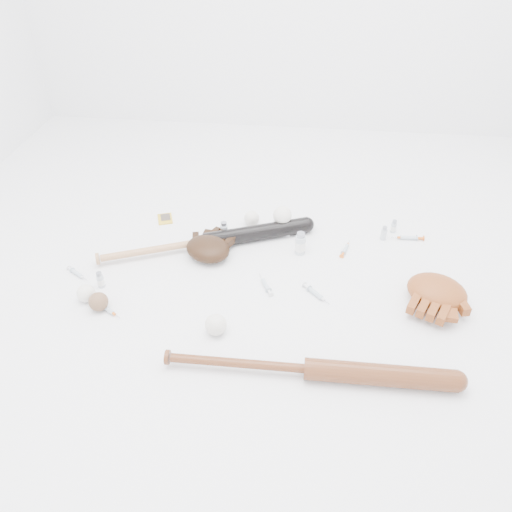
# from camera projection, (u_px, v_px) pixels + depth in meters

# --- Properties ---
(bat_dark) EXTENTS (0.92, 0.43, 0.07)m
(bat_dark) POSITION_uv_depth(u_px,v_px,m) (206.00, 241.00, 2.12)
(bat_dark) COLOR black
(bat_dark) RESTS_ON ground
(bat_wood) EXTENTS (0.97, 0.08, 0.07)m
(bat_wood) POSITION_uv_depth(u_px,v_px,m) (308.00, 369.00, 1.58)
(bat_wood) COLOR brown
(bat_wood) RESTS_ON ground
(glove_dark) EXTENTS (0.31, 0.31, 0.08)m
(glove_dark) POSITION_uv_depth(u_px,v_px,m) (208.00, 248.00, 2.07)
(glove_dark) COLOR black
(glove_dark) RESTS_ON ground
(glove_tan) EXTENTS (0.35, 0.35, 0.09)m
(glove_tan) POSITION_uv_depth(u_px,v_px,m) (437.00, 291.00, 1.85)
(glove_tan) COLOR brown
(glove_tan) RESTS_ON ground
(trading_card) EXTENTS (0.09, 0.11, 0.00)m
(trading_card) POSITION_uv_depth(u_px,v_px,m) (165.00, 219.00, 2.32)
(trading_card) COLOR gold
(trading_card) RESTS_ON ground
(pedestal) EXTENTS (0.08, 0.08, 0.04)m
(pedestal) POSITION_uv_depth(u_px,v_px,m) (282.00, 227.00, 2.23)
(pedestal) COLOR white
(pedestal) RESTS_ON ground
(baseball_on_pedestal) EXTENTS (0.08, 0.08, 0.08)m
(baseball_on_pedestal) POSITION_uv_depth(u_px,v_px,m) (282.00, 215.00, 2.19)
(baseball_on_pedestal) COLOR white
(baseball_on_pedestal) RESTS_ON pedestal
(baseball_left) EXTENTS (0.07, 0.07, 0.07)m
(baseball_left) POSITION_uv_depth(u_px,v_px,m) (86.00, 293.00, 1.86)
(baseball_left) COLOR white
(baseball_left) RESTS_ON ground
(baseball_upper) EXTENTS (0.07, 0.07, 0.07)m
(baseball_upper) POSITION_uv_depth(u_px,v_px,m) (252.00, 218.00, 2.26)
(baseball_upper) COLOR white
(baseball_upper) RESTS_ON ground
(baseball_mid) EXTENTS (0.08, 0.08, 0.08)m
(baseball_mid) POSITION_uv_depth(u_px,v_px,m) (216.00, 325.00, 1.73)
(baseball_mid) COLOR white
(baseball_mid) RESTS_ON ground
(baseball_aged) EXTENTS (0.07, 0.07, 0.07)m
(baseball_aged) POSITION_uv_depth(u_px,v_px,m) (98.00, 302.00, 1.83)
(baseball_aged) COLOR brown
(baseball_aged) RESTS_ON ground
(syringe_0) EXTENTS (0.13, 0.09, 0.02)m
(syringe_0) POSITION_uv_depth(u_px,v_px,m) (77.00, 273.00, 2.00)
(syringe_0) COLOR #ADBCC6
(syringe_0) RESTS_ON ground
(syringe_1) EXTENTS (0.09, 0.14, 0.02)m
(syringe_1) POSITION_uv_depth(u_px,v_px,m) (266.00, 285.00, 1.94)
(syringe_1) COLOR #ADBCC6
(syringe_1) RESTS_ON ground
(syringe_2) EXTENTS (0.06, 0.14, 0.02)m
(syringe_2) POSITION_uv_depth(u_px,v_px,m) (345.00, 249.00, 2.12)
(syringe_2) COLOR #ADBCC6
(syringe_2) RESTS_ON ground
(syringe_3) EXTENTS (0.13, 0.13, 0.02)m
(syringe_3) POSITION_uv_depth(u_px,v_px,m) (315.00, 293.00, 1.90)
(syringe_3) COLOR #ADBCC6
(syringe_3) RESTS_ON ground
(syringe_4) EXTENTS (0.16, 0.04, 0.02)m
(syringe_4) POSITION_uv_depth(u_px,v_px,m) (409.00, 238.00, 2.19)
(syringe_4) COLOR #ADBCC6
(syringe_4) RESTS_ON ground
(syringe_5) EXTENTS (0.14, 0.10, 0.02)m
(syringe_5) POSITION_uv_depth(u_px,v_px,m) (107.00, 309.00, 1.83)
(syringe_5) COLOR #ADBCC6
(syringe_5) RESTS_ON ground
(vial_0) EXTENTS (0.03, 0.03, 0.07)m
(vial_0) POSITION_uv_depth(u_px,v_px,m) (384.00, 233.00, 2.17)
(vial_0) COLOR silver
(vial_0) RESTS_ON ground
(vial_1) EXTENTS (0.02, 0.02, 0.06)m
(vial_1) POSITION_uv_depth(u_px,v_px,m) (394.00, 226.00, 2.22)
(vial_1) COLOR silver
(vial_1) RESTS_ON ground
(vial_2) EXTENTS (0.03, 0.03, 0.08)m
(vial_2) POSITION_uv_depth(u_px,v_px,m) (224.00, 230.00, 2.18)
(vial_2) COLOR silver
(vial_2) RESTS_ON ground
(vial_3) EXTENTS (0.04, 0.04, 0.10)m
(vial_3) POSITION_uv_depth(u_px,v_px,m) (300.00, 243.00, 2.09)
(vial_3) COLOR silver
(vial_3) RESTS_ON ground
(vial_4) EXTENTS (0.03, 0.03, 0.07)m
(vial_4) POSITION_uv_depth(u_px,v_px,m) (100.00, 280.00, 1.92)
(vial_4) COLOR silver
(vial_4) RESTS_ON ground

